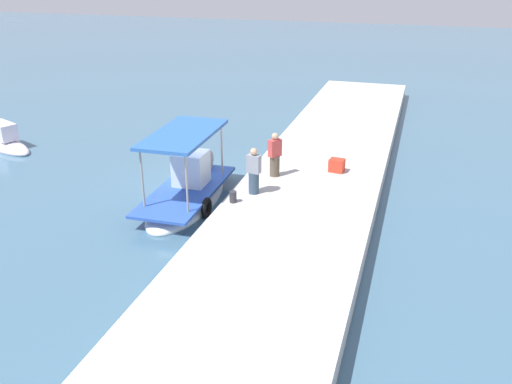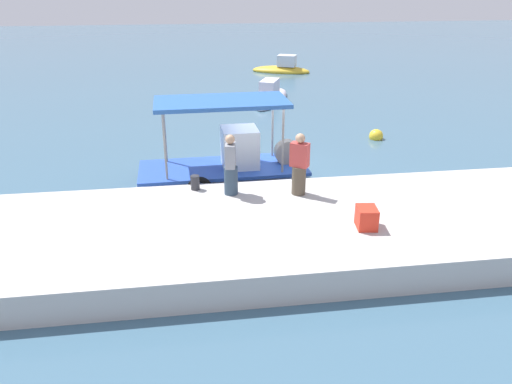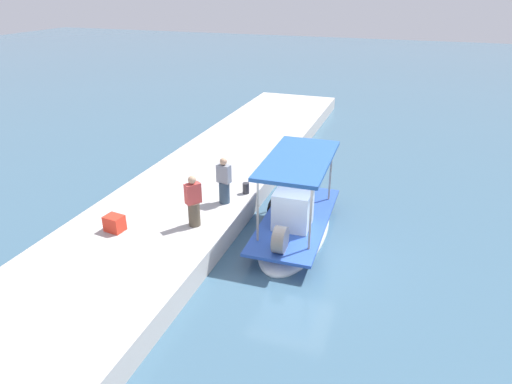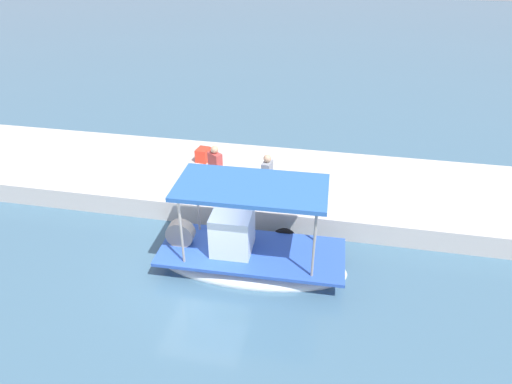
# 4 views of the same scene
# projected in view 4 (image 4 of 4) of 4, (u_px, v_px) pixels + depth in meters

# --- Properties ---
(ground_plane) EXTENTS (120.00, 120.00, 0.00)m
(ground_plane) POSITION_uv_depth(u_px,v_px,m) (202.00, 268.00, 13.09)
(ground_plane) COLOR #3F637A
(dock_quay) EXTENTS (36.00, 4.95, 0.72)m
(dock_quay) POSITION_uv_depth(u_px,v_px,m) (238.00, 181.00, 16.78)
(dock_quay) COLOR beige
(dock_quay) RESTS_ON ground_plane
(main_fishing_boat) EXTENTS (5.49, 2.30, 3.03)m
(main_fishing_boat) POSITION_uv_depth(u_px,v_px,m) (248.00, 254.00, 12.96)
(main_fishing_boat) COLOR silver
(main_fishing_boat) RESTS_ON ground_plane
(fisherman_near_bollard) EXTENTS (0.53, 0.52, 1.67)m
(fisherman_near_bollard) POSITION_uv_depth(u_px,v_px,m) (216.00, 171.00, 15.09)
(fisherman_near_bollard) COLOR brown
(fisherman_near_bollard) RESTS_ON dock_quay
(fisherman_by_crate) EXTENTS (0.42, 0.50, 1.64)m
(fisherman_by_crate) POSITION_uv_depth(u_px,v_px,m) (267.00, 180.00, 14.58)
(fisherman_by_crate) COLOR #314558
(fisherman_by_crate) RESTS_ON dock_quay
(mooring_bollard) EXTENTS (0.24, 0.24, 0.39)m
(mooring_bollard) POSITION_uv_depth(u_px,v_px,m) (294.00, 204.00, 14.33)
(mooring_bollard) COLOR #2D2D33
(mooring_bollard) RESTS_ON dock_quay
(cargo_crate) EXTENTS (0.51, 0.60, 0.49)m
(cargo_crate) POSITION_uv_depth(u_px,v_px,m) (203.00, 155.00, 17.35)
(cargo_crate) COLOR red
(cargo_crate) RESTS_ON dock_quay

